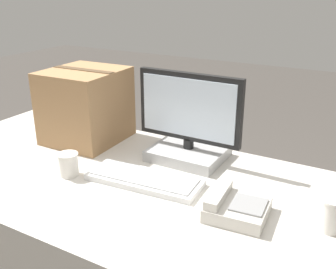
{
  "coord_description": "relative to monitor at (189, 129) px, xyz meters",
  "views": [
    {
      "loc": [
        0.88,
        -1.1,
        1.44
      ],
      "look_at": [
        0.18,
        0.14,
        0.88
      ],
      "focal_mm": 42.0,
      "sensor_mm": 36.0,
      "label": 1
    }
  ],
  "objects": [
    {
      "name": "paper_cup_left",
      "position": [
        -0.33,
        -0.37,
        -0.09
      ],
      "size": [
        0.08,
        0.08,
        0.09
      ],
      "color": "white",
      "rests_on": "office_desk"
    },
    {
      "name": "monitor",
      "position": [
        0.0,
        0.0,
        0.0
      ],
      "size": [
        0.45,
        0.26,
        0.37
      ],
      "color": "#B7B7B7",
      "rests_on": "office_desk"
    },
    {
      "name": "keyboard",
      "position": [
        -0.04,
        -0.27,
        -0.12
      ],
      "size": [
        0.45,
        0.19,
        0.03
      ],
      "rotation": [
        0.0,
        0.0,
        0.08
      ],
      "color": "silver",
      "rests_on": "office_desk"
    },
    {
      "name": "paper_cup_right",
      "position": [
        0.61,
        -0.26,
        -0.08
      ],
      "size": [
        0.07,
        0.07,
        0.11
      ],
      "color": "white",
      "rests_on": "office_desk"
    },
    {
      "name": "office_desk",
      "position": [
        -0.2,
        -0.28,
        -0.5
      ],
      "size": [
        1.8,
        0.9,
        0.73
      ],
      "color": "beige",
      "rests_on": "ground_plane"
    },
    {
      "name": "desk_phone",
      "position": [
        0.33,
        -0.32,
        -0.1
      ],
      "size": [
        0.2,
        0.2,
        0.08
      ],
      "rotation": [
        0.0,
        0.0,
        0.08
      ],
      "color": "beige",
      "rests_on": "office_desk"
    },
    {
      "name": "cardboard_box",
      "position": [
        -0.52,
        -0.04,
        0.03
      ],
      "size": [
        0.33,
        0.36,
        0.34
      ],
      "rotation": [
        0.0,
        0.0,
        0.03
      ],
      "color": "#9E754C",
      "rests_on": "office_desk"
    }
  ]
}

